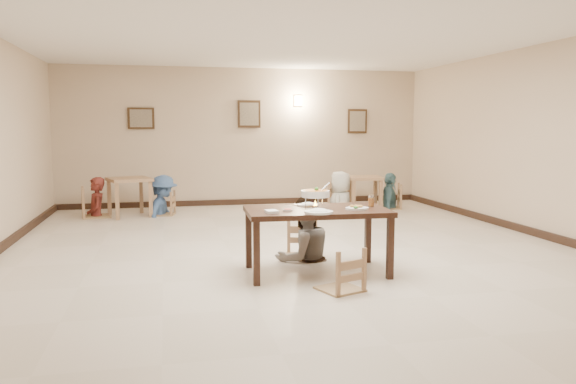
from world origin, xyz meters
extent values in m
plane|color=beige|center=(0.00, 0.00, 0.00)|extent=(10.00, 10.00, 0.00)
plane|color=white|center=(0.00, 0.00, 3.00)|extent=(10.00, 10.00, 0.00)
plane|color=beige|center=(0.00, 5.00, 1.50)|extent=(10.00, 0.00, 10.00)
plane|color=beige|center=(0.00, -5.00, 1.50)|extent=(10.00, 0.00, 10.00)
plane|color=beige|center=(4.00, 0.00, 1.50)|extent=(0.00, 10.00, 10.00)
cube|color=black|center=(0.00, 4.97, 0.06)|extent=(8.00, 0.06, 0.12)
cube|color=black|center=(3.97, 0.00, 0.06)|extent=(0.06, 10.00, 0.12)
cube|color=#322011|center=(-2.20, 4.96, 1.90)|extent=(0.55, 0.03, 0.45)
cube|color=gray|center=(-2.20, 4.94, 1.90)|extent=(0.45, 0.01, 0.37)
cube|color=#322011|center=(0.10, 4.96, 2.00)|extent=(0.50, 0.03, 0.60)
cube|color=gray|center=(0.10, 4.94, 2.00)|extent=(0.41, 0.01, 0.49)
cube|color=#322011|center=(2.60, 4.96, 1.85)|extent=(0.45, 0.03, 0.55)
cube|color=gray|center=(2.60, 4.94, 1.85)|extent=(0.37, 0.01, 0.45)
cube|color=#FFD88C|center=(1.20, 4.96, 2.30)|extent=(0.16, 0.05, 0.22)
cube|color=#321B12|center=(0.00, -1.08, 0.74)|extent=(1.68, 0.99, 0.06)
cube|color=#321B12|center=(-0.78, -1.45, 0.35)|extent=(0.07, 0.07, 0.71)
cube|color=#321B12|center=(0.74, -1.51, 0.35)|extent=(0.07, 0.07, 0.71)
cube|color=#321B12|center=(-0.75, -0.64, 0.35)|extent=(0.07, 0.07, 0.71)
cube|color=#321B12|center=(0.77, -0.70, 0.35)|extent=(0.07, 0.07, 0.71)
cube|color=#A5845B|center=(0.02, -0.27, 0.43)|extent=(0.44, 0.44, 0.05)
cube|color=#A5845B|center=(0.06, -1.81, 0.40)|extent=(0.41, 0.41, 0.04)
imported|color=gray|center=(0.03, -0.35, 0.83)|extent=(0.93, 0.80, 1.66)
torus|color=silver|center=(-0.02, -1.07, 0.91)|extent=(0.26, 0.26, 0.01)
cylinder|color=silver|center=(-0.02, -1.07, 0.79)|extent=(0.07, 0.07, 0.04)
cone|color=#FFA526|center=(-0.02, -1.07, 0.84)|extent=(0.04, 0.04, 0.06)
cylinder|color=white|center=(-0.02, -1.07, 0.95)|extent=(0.33, 0.33, 0.07)
cylinder|color=#B9631C|center=(-0.02, -1.07, 0.98)|extent=(0.29, 0.29, 0.02)
sphere|color=#2D7223|center=(-0.01, -1.09, 1.00)|extent=(0.05, 0.05, 0.05)
cylinder|color=silver|center=(0.11, -1.01, 1.01)|extent=(0.15, 0.10, 0.11)
cylinder|color=silver|center=(0.08, -1.02, 0.84)|extent=(0.01, 0.01, 0.15)
cylinder|color=silver|center=(-0.12, -1.02, 0.84)|extent=(0.01, 0.01, 0.15)
cylinder|color=silver|center=(-0.02, -1.19, 0.84)|extent=(0.01, 0.01, 0.15)
cylinder|color=white|center=(-0.04, -0.81, 0.78)|extent=(0.27, 0.27, 0.02)
ellipsoid|color=white|center=(-0.04, -0.81, 0.79)|extent=(0.18, 0.15, 0.06)
cylinder|color=white|center=(-0.07, -1.41, 0.78)|extent=(0.32, 0.32, 0.02)
ellipsoid|color=white|center=(-0.07, -1.41, 0.79)|extent=(0.21, 0.17, 0.07)
cylinder|color=white|center=(0.44, -1.24, 0.78)|extent=(0.27, 0.27, 0.02)
sphere|color=#2D7223|center=(0.39, -1.31, 0.81)|extent=(0.05, 0.05, 0.05)
cylinder|color=white|center=(-0.37, -1.17, 0.78)|extent=(0.11, 0.11, 0.02)
cylinder|color=#A6160C|center=(-0.37, -1.17, 0.79)|extent=(0.09, 0.09, 0.01)
cube|color=white|center=(-0.58, -1.29, 0.79)|extent=(0.14, 0.18, 0.03)
cube|color=silver|center=(-0.53, -1.21, 0.78)|extent=(0.02, 0.17, 0.01)
cube|color=silver|center=(-0.50, -1.21, 0.78)|extent=(0.02, 0.17, 0.01)
cylinder|color=white|center=(0.68, -1.05, 0.84)|extent=(0.07, 0.07, 0.14)
cylinder|color=orange|center=(0.68, -1.05, 0.83)|extent=(0.06, 0.06, 0.10)
cube|color=#A07652|center=(-2.41, 3.79, 0.72)|extent=(0.95, 0.95, 0.06)
cube|color=#A07652|center=(-2.61, 3.39, 0.34)|extent=(0.07, 0.07, 0.69)
cube|color=#A07652|center=(-2.01, 3.59, 0.34)|extent=(0.07, 0.07, 0.69)
cube|color=#A07652|center=(-2.81, 3.98, 0.34)|extent=(0.07, 0.07, 0.69)
cube|color=#A07652|center=(-2.21, 4.18, 0.34)|extent=(0.07, 0.07, 0.69)
cube|color=#A07652|center=(2.37, 3.79, 0.65)|extent=(0.79, 0.79, 0.06)
cube|color=#A07652|center=(2.05, 3.56, 0.31)|extent=(0.07, 0.07, 0.62)
cube|color=#A07652|center=(2.60, 3.46, 0.31)|extent=(0.07, 0.07, 0.62)
cube|color=#A07652|center=(2.14, 4.11, 0.31)|extent=(0.07, 0.07, 0.62)
cube|color=#A07652|center=(2.70, 4.02, 0.31)|extent=(0.07, 0.07, 0.62)
cube|color=#A5845B|center=(-3.04, 3.85, 0.50)|extent=(0.51, 0.51, 0.06)
cube|color=#A5845B|center=(-1.78, 3.83, 0.40)|extent=(0.41, 0.41, 0.04)
cube|color=#A5845B|center=(1.83, 3.77, 0.49)|extent=(0.50, 0.50, 0.05)
cube|color=#A5845B|center=(2.91, 3.72, 0.45)|extent=(0.46, 0.46, 0.05)
imported|color=maroon|center=(-3.04, 3.85, 0.77)|extent=(0.47, 0.62, 1.53)
imported|color=#3E5F8F|center=(-1.78, 3.83, 0.79)|extent=(0.90, 1.16, 1.57)
imported|color=silver|center=(1.83, 3.77, 0.80)|extent=(0.82, 0.93, 1.61)
imported|color=slate|center=(2.91, 3.72, 0.76)|extent=(0.71, 0.96, 1.52)
camera|label=1|loc=(-1.72, -7.34, 1.72)|focal=35.00mm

